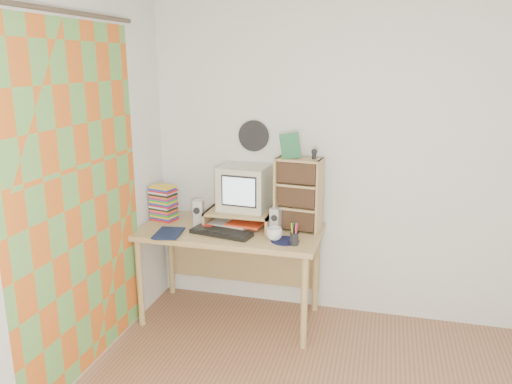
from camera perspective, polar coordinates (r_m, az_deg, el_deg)
The scene contains 20 objects.
back_wall at distance 3.93m, azimuth 13.05°, elevation 3.21°, with size 3.50×3.50×0.00m, color white.
left_wall at distance 2.90m, azimuth -25.54°, elevation -1.92°, with size 3.50×3.50×0.00m, color white.
curtain at distance 3.27m, azimuth -19.48°, elevation -1.37°, with size 2.20×2.20×0.00m, color #CA5E1C.
wall_disc at distance 4.01m, azimuth -0.26°, elevation 6.43°, with size 0.25×0.25×0.02m, color black.
desk at distance 3.98m, azimuth -2.72°, elevation -5.81°, with size 1.40×0.70×0.75m.
monitor_riser at distance 3.92m, azimuth -1.90°, elevation -2.56°, with size 0.52×0.30×0.12m.
crt_monitor at distance 3.91m, azimuth -1.42°, elevation 0.40°, with size 0.36×0.36×0.35m, color beige.
speaker_left at distance 3.95m, azimuth -6.58°, elevation -2.40°, with size 0.08×0.08×0.20m, color silver.
speaker_right at distance 3.78m, azimuth 2.22°, elevation -3.23°, with size 0.07×0.07×0.19m, color silver.
keyboard at distance 3.75m, azimuth -3.97°, elevation -4.66°, with size 0.47×0.16×0.03m, color black.
dvd_stack at distance 4.13m, azimuth -10.55°, elevation -1.33°, with size 0.19×0.14×0.27m, color brown, non-canonical shape.
cd_rack at distance 3.79m, azimuth 4.88°, elevation -0.30°, with size 0.34×0.18×0.56m, color tan.
mug at distance 3.63m, azimuth 2.10°, elevation -4.82°, with size 0.12×0.12×0.09m, color silver.
diary at distance 3.83m, azimuth -11.32°, elevation -4.42°, with size 0.23×0.17×0.05m, color #0F1938.
mousepad at distance 3.62m, azimuth 3.34°, elevation -5.60°, with size 0.21×0.21×0.00m, color black.
pen_cup at distance 3.54m, azimuth 4.40°, elevation -5.09°, with size 0.06×0.06×0.13m, color black, non-canonical shape.
papers at distance 3.94m, azimuth -2.18°, elevation -3.61°, with size 0.31×0.23×0.04m, color silver, non-canonical shape.
red_box at distance 3.86m, azimuth -5.57°, elevation -4.08°, with size 0.07×0.05×0.04m, color red.
game_box at distance 3.71m, azimuth 3.94°, elevation 5.28°, with size 0.14×0.03×0.19m, color #195830.
webcam at distance 3.70m, azimuth 6.67°, elevation 4.35°, with size 0.05×0.05×0.08m, color black, non-canonical shape.
Camera 1 is at (0.09, -2.11, 2.01)m, focal length 35.00 mm.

